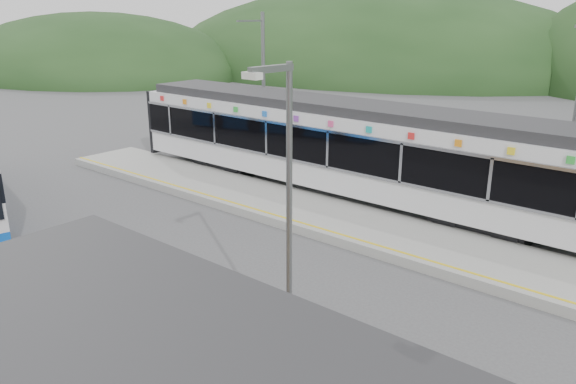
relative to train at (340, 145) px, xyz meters
The scene contains 8 objects.
ground 6.37m from the train, 84.05° to the right, with size 120.00×120.00×0.00m, color #4C4C4F.
hills 7.16m from the train, ahead, with size 146.00×149.00×26.00m.
platform 3.37m from the train, 76.96° to the right, with size 26.00×3.20×0.30m, color #9E9E99.
yellow_line 4.41m from the train, 81.11° to the right, with size 26.00×0.10×0.01m, color yellow.
train is the anchor object (origin of this frame).
catenary_mast_west 7.05m from the train, 158.09° to the left, with size 0.18×1.80×7.00m.
catenary_mast_east 8.20m from the train, 18.58° to the left, with size 0.18×1.80×7.00m.
lamp_post 11.42m from the train, 60.77° to the right, with size 0.36×1.09×6.17m.
Camera 1 is at (11.51, -11.70, 7.03)m, focal length 35.00 mm.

